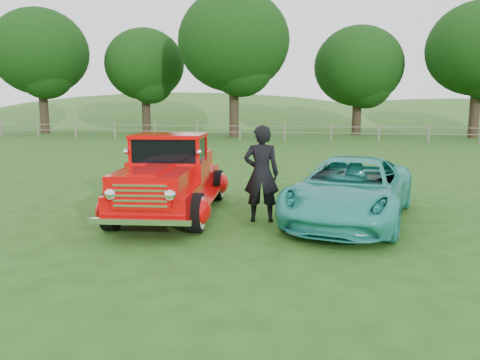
% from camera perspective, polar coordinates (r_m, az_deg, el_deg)
% --- Properties ---
extents(ground, '(140.00, 140.00, 0.00)m').
position_cam_1_polar(ground, '(9.66, -6.35, -5.33)').
color(ground, '#234612').
rests_on(ground, ground).
extents(distant_hills, '(116.00, 60.00, 18.00)m').
position_cam_1_polar(distant_hills, '(69.09, 4.79, 3.47)').
color(distant_hills, '#3A6826').
rests_on(distant_hills, ground).
extents(fence_line, '(48.00, 0.12, 1.20)m').
position_cam_1_polar(fence_line, '(31.11, 5.46, 5.89)').
color(fence_line, slate).
rests_on(fence_line, ground).
extents(tree_far_west, '(7.60, 7.60, 9.93)m').
position_cam_1_polar(tree_far_west, '(41.88, -23.19, 14.13)').
color(tree_far_west, black).
rests_on(tree_far_west, ground).
extents(tree_mid_west, '(6.40, 6.40, 8.46)m').
position_cam_1_polar(tree_mid_west, '(39.89, -11.55, 13.61)').
color(tree_mid_west, black).
rests_on(tree_mid_west, ground).
extents(tree_near_west, '(8.00, 8.00, 10.42)m').
position_cam_1_polar(tree_near_west, '(34.87, -0.75, 16.50)').
color(tree_near_west, black).
rests_on(tree_near_west, ground).
extents(tree_near_east, '(6.80, 6.80, 8.33)m').
position_cam_1_polar(tree_near_east, '(38.11, 14.26, 13.26)').
color(tree_near_east, black).
rests_on(tree_near_east, ground).
extents(tree_mid_east, '(7.20, 7.20, 9.44)m').
position_cam_1_polar(tree_mid_east, '(37.56, 27.17, 14.03)').
color(tree_mid_east, black).
rests_on(tree_mid_east, ground).
extents(red_pickup, '(2.60, 5.13, 1.78)m').
position_cam_1_polar(red_pickup, '(10.48, -8.42, 0.23)').
color(red_pickup, black).
rests_on(red_pickup, ground).
extents(teal_sedan, '(3.16, 5.07, 1.31)m').
position_cam_1_polar(teal_sedan, '(10.05, 13.38, -1.14)').
color(teal_sedan, teal).
rests_on(teal_sedan, ground).
extents(man, '(0.79, 0.57, 2.00)m').
position_cam_1_polar(man, '(9.63, 2.62, 0.76)').
color(man, black).
rests_on(man, ground).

